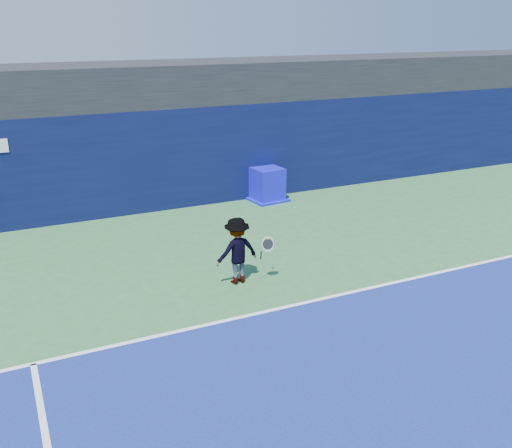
# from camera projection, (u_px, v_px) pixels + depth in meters

# --- Properties ---
(ground) EXTENTS (80.00, 80.00, 0.00)m
(ground) POSITION_uv_depth(u_px,v_px,m) (390.00, 387.00, 8.90)
(ground) COLOR #2F6937
(ground) RESTS_ON ground
(baseline) EXTENTS (24.00, 0.10, 0.01)m
(baseline) POSITION_uv_depth(u_px,v_px,m) (297.00, 304.00, 11.46)
(baseline) COLOR white
(baseline) RESTS_ON ground
(stadium_band) EXTENTS (36.00, 3.00, 1.20)m
(stadium_band) POSITION_uv_depth(u_px,v_px,m) (166.00, 82.00, 17.51)
(stadium_band) COLOR black
(stadium_band) RESTS_ON back_wall_assembly
(back_wall_assembly) EXTENTS (36.00, 1.03, 3.00)m
(back_wall_assembly) POSITION_uv_depth(u_px,v_px,m) (179.00, 156.00, 17.36)
(back_wall_assembly) COLOR #090E33
(back_wall_assembly) RESTS_ON ground
(equipment_cart) EXTENTS (1.22, 1.22, 1.05)m
(equipment_cart) POSITION_uv_depth(u_px,v_px,m) (267.00, 186.00, 18.01)
(equipment_cart) COLOR #120EC6
(equipment_cart) RESTS_ON ground
(tennis_player) EXTENTS (1.23, 0.69, 1.48)m
(tennis_player) POSITION_uv_depth(u_px,v_px,m) (237.00, 251.00, 12.22)
(tennis_player) COLOR white
(tennis_player) RESTS_ON ground
(tennis_ball) EXTENTS (0.07, 0.07, 0.07)m
(tennis_ball) POSITION_uv_depth(u_px,v_px,m) (268.00, 238.00, 12.40)
(tennis_ball) COLOR #AAD317
(tennis_ball) RESTS_ON ground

